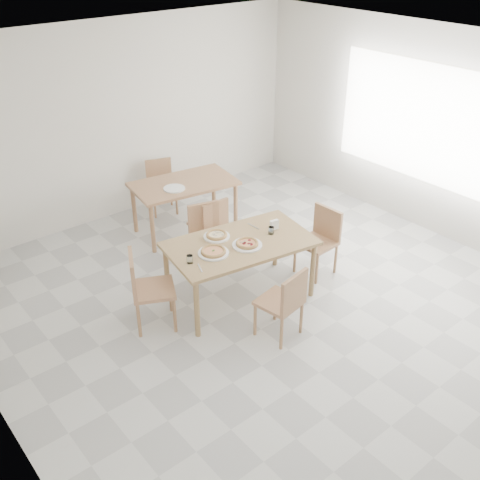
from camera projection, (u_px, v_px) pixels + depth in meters
room at (438, 127)px, 7.45m from camera, size 7.28×7.00×7.00m
main_table at (240, 248)px, 6.35m from camera, size 1.77×1.19×0.75m
chair_south at (285, 300)px, 5.81m from camera, size 0.47×0.47×0.83m
chair_north at (207, 231)px, 7.08m from camera, size 0.50×0.50×0.83m
chair_west at (145, 285)px, 5.97m from camera, size 0.60×0.60×0.90m
chair_east at (321, 236)px, 6.95m from camera, size 0.44×0.44×0.85m
plate_margherita at (213, 253)px, 6.09m from camera, size 0.34×0.34×0.02m
plate_mushroom at (217, 237)px, 6.41m from camera, size 0.30×0.30×0.02m
plate_pepperoni at (247, 245)px, 6.24m from camera, size 0.33×0.33×0.02m
pizza_margherita at (213, 251)px, 6.08m from camera, size 0.30×0.30×0.03m
pizza_mushroom at (217, 235)px, 6.39m from camera, size 0.24×0.24×0.03m
pizza_pepperoni at (247, 243)px, 6.23m from camera, size 0.29×0.29×0.03m
tumbler_a at (190, 259)px, 5.92m from camera, size 0.07×0.07×0.09m
tumbler_b at (271, 230)px, 6.46m from camera, size 0.07×0.07×0.09m
napkin_holder at (274, 225)px, 6.53m from camera, size 0.12×0.07×0.13m
fork_a at (253, 226)px, 6.63m from camera, size 0.02×0.19×0.01m
fork_b at (200, 268)px, 5.84m from camera, size 0.07×0.17×0.01m
second_table at (184, 188)px, 7.77m from camera, size 1.52×1.02×0.75m
chair_back_s at (211, 223)px, 7.31m from camera, size 0.40×0.40×0.81m
chair_back_n at (161, 182)px, 8.46m from camera, size 0.50×0.50×0.79m
plate_empty at (174, 189)px, 7.54m from camera, size 0.29×0.29×0.02m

